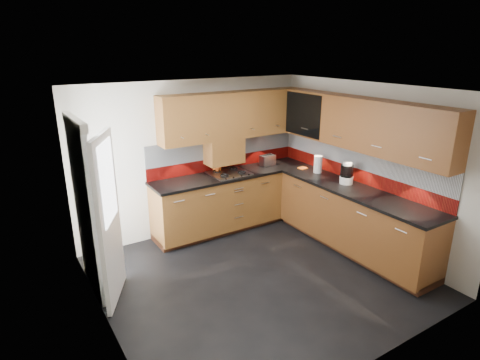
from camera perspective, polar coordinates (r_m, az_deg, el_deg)
room at (r=4.77m, az=2.86°, el=1.86°), size 4.00×3.80×2.64m
base_cabinets at (r=6.28m, az=6.94°, el=-4.38°), size 2.70×3.20×0.95m
countertop at (r=6.09m, az=7.10°, el=-0.26°), size 2.72×3.22×0.04m
backsplash at (r=6.31m, az=7.49°, el=3.14°), size 2.70×3.20×0.54m
upper_cabinets at (r=6.03m, az=8.29°, el=8.52°), size 2.50×3.20×0.72m
extractor_hood at (r=6.39m, az=-2.30°, el=4.14°), size 0.60×0.33×0.40m
glass_cabinet at (r=6.55m, az=9.92°, el=9.46°), size 0.32×0.80×0.66m
back_door at (r=4.91m, az=-19.89°, el=-4.53°), size 0.42×1.19×2.04m
gas_hob at (r=6.34m, az=-1.51°, el=0.98°), size 0.60×0.53×0.05m
utensil_pot at (r=6.46m, az=-3.26°, el=2.06°), size 0.13×0.13×0.46m
toaster at (r=6.82m, az=3.92°, el=2.83°), size 0.25×0.16×0.18m
food_processor at (r=6.07m, az=14.93°, el=0.86°), size 0.20×0.20×0.33m
paper_towel at (r=6.50m, az=11.03°, el=2.20°), size 0.15×0.15×0.27m
orange_cloth at (r=6.71m, az=8.91°, el=1.68°), size 0.15×0.14×0.01m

